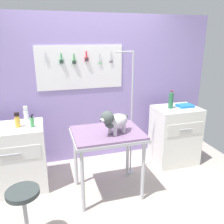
% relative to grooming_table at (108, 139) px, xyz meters
% --- Properties ---
extents(ground, '(4.40, 4.00, 0.04)m').
position_rel_grooming_table_xyz_m(ground, '(0.03, -0.25, -0.78)').
color(ground, '#B2A69A').
extents(rear_wall_panel, '(4.00, 0.11, 2.30)m').
position_rel_grooming_table_xyz_m(rear_wall_panel, '(0.03, 1.03, 0.40)').
color(rear_wall_panel, '#9983C5').
rests_on(rear_wall_panel, ground).
extents(grooming_table, '(0.86, 0.66, 0.86)m').
position_rel_grooming_table_xyz_m(grooming_table, '(0.00, 0.00, 0.00)').
color(grooming_table, '#B7B7BC').
rests_on(grooming_table, ground).
extents(grooming_arm, '(0.29, 0.11, 1.79)m').
position_rel_grooming_table_xyz_m(grooming_arm, '(0.44, 0.35, 0.08)').
color(grooming_arm, '#B7B7BC').
rests_on(grooming_arm, ground).
extents(dog, '(0.41, 0.31, 0.31)m').
position_rel_grooming_table_xyz_m(dog, '(0.05, -0.09, 0.26)').
color(dog, silver).
rests_on(dog, grooming_table).
extents(counter_left, '(0.80, 0.58, 0.87)m').
position_rel_grooming_table_xyz_m(counter_left, '(-1.15, 0.46, -0.32)').
color(counter_left, silver).
rests_on(counter_left, ground).
extents(cabinet_right, '(0.68, 0.54, 0.92)m').
position_rel_grooming_table_xyz_m(cabinet_right, '(1.25, 0.47, -0.30)').
color(cabinet_right, silver).
rests_on(cabinet_right, ground).
extents(stool, '(0.30, 0.30, 0.62)m').
position_rel_grooming_table_xyz_m(stool, '(-0.97, -0.57, -0.27)').
color(stool, '#9E9EA3').
rests_on(stool, ground).
extents(spray_bottle_short, '(0.06, 0.06, 0.19)m').
position_rel_grooming_table_xyz_m(spray_bottle_short, '(-0.96, 0.68, 0.19)').
color(spray_bottle_short, white).
rests_on(spray_bottle_short, counter_left).
extents(spray_bottle_tall, '(0.07, 0.07, 0.19)m').
position_rel_grooming_table_xyz_m(spray_bottle_tall, '(-1.05, 0.43, 0.19)').
color(spray_bottle_tall, gold).
rests_on(spray_bottle_tall, counter_left).
extents(pump_bottle_white, '(0.05, 0.05, 0.17)m').
position_rel_grooming_table_xyz_m(pump_bottle_white, '(-0.87, 0.39, 0.18)').
color(pump_bottle_white, '#45A258').
rests_on(pump_bottle_white, counter_left).
extents(soda_bottle, '(0.07, 0.07, 0.28)m').
position_rel_grooming_table_xyz_m(soda_bottle, '(1.13, 0.48, 0.29)').
color(soda_bottle, '#296342').
rests_on(soda_bottle, cabinet_right).
extents(supply_tray, '(0.24, 0.18, 0.04)m').
position_rel_grooming_table_xyz_m(supply_tray, '(1.39, 0.48, 0.18)').
color(supply_tray, blue).
rests_on(supply_tray, cabinet_right).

